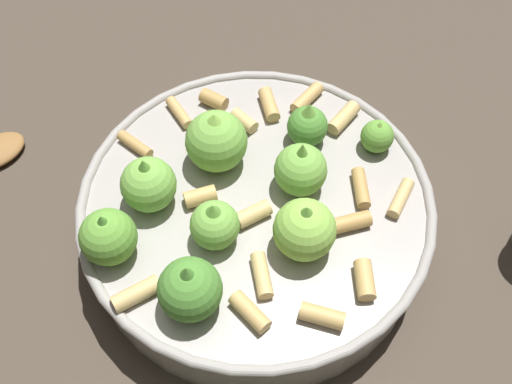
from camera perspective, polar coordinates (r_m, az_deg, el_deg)
name	(u,v)px	position (r m, az deg, el deg)	size (l,w,h in m)	color
ground_plane	(256,235)	(0.51, 0.00, -4.01)	(2.40, 2.40, 0.00)	#42382D
cooking_pan	(253,213)	(0.47, -0.30, -1.96)	(0.27, 0.27, 0.11)	#9E9993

